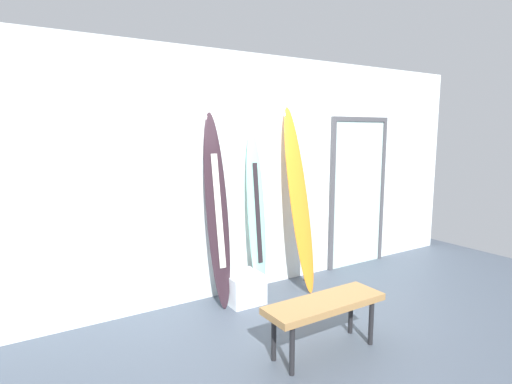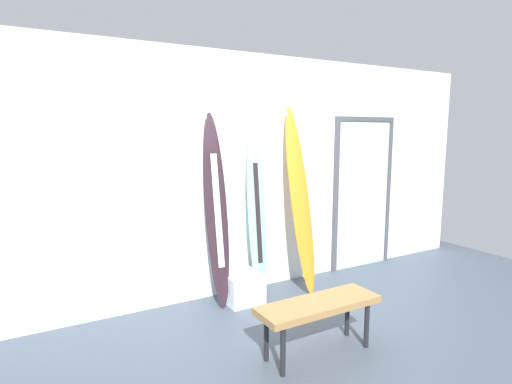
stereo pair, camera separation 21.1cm
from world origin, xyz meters
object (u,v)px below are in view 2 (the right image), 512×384
(surfboard_sunset, at_px, (300,201))
(display_block_left, at_px, (242,288))
(glass_door, at_px, (363,191))
(surfboard_charcoal, at_px, (216,212))
(surfboard_seafoam, at_px, (257,214))
(bench, at_px, (319,308))

(surfboard_sunset, relative_size, display_block_left, 5.49)
(glass_door, bearing_deg, surfboard_charcoal, -174.89)
(display_block_left, bearing_deg, surfboard_seafoam, 28.96)
(display_block_left, height_order, bench, bench)
(surfboard_charcoal, height_order, surfboard_sunset, surfboard_sunset)
(surfboard_seafoam, bearing_deg, glass_door, 4.86)
(glass_door, relative_size, bench, 1.89)
(surfboard_sunset, bearing_deg, surfboard_seafoam, 165.73)
(surfboard_seafoam, bearing_deg, display_block_left, -151.04)
(bench, bearing_deg, surfboard_seafoam, 81.54)
(surfboard_sunset, distance_m, display_block_left, 1.22)
(surfboard_sunset, relative_size, bench, 1.98)
(surfboard_seafoam, height_order, display_block_left, surfboard_seafoam)
(surfboard_charcoal, distance_m, surfboard_sunset, 1.06)
(surfboard_charcoal, bearing_deg, display_block_left, -18.99)
(surfboard_sunset, bearing_deg, surfboard_charcoal, 175.84)
(surfboard_charcoal, distance_m, surfboard_seafoam, 0.54)
(surfboard_charcoal, height_order, bench, surfboard_charcoal)
(surfboard_seafoam, distance_m, bench, 1.56)
(surfboard_charcoal, height_order, surfboard_seafoam, surfboard_charcoal)
(surfboard_charcoal, bearing_deg, bench, -77.03)
(surfboard_seafoam, relative_size, surfboard_sunset, 0.88)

